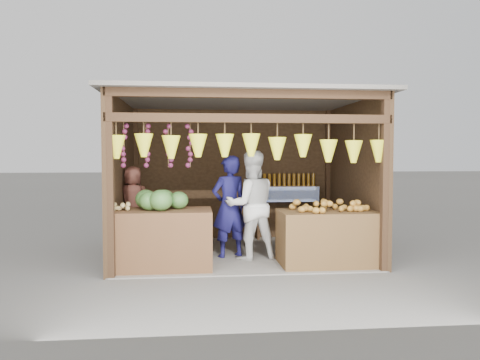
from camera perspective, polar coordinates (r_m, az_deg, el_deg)
The scene contains 12 objects.
ground at distance 8.12m, azimuth 0.13°, elevation -8.97°, with size 80.00×80.00×0.00m, color #514F49.
stall_structure at distance 7.90m, azimuth -0.08°, elevation 2.86°, with size 4.30×3.30×2.66m.
back_shelf at distance 9.41m, azimuth 5.71°, elevation -1.96°, with size 1.25×0.32×1.32m.
counter_left at distance 7.08m, azimuth -9.44°, elevation -7.15°, with size 1.45×0.85×0.88m, color #4B2F19.
counter_right at distance 7.33m, azimuth 10.60°, elevation -6.99°, with size 1.46×0.85×0.84m, color #52361B.
stool at distance 8.09m, azimuth -12.84°, elevation -7.89°, with size 0.36×0.36×0.33m, color black.
man_standing at distance 7.69m, azimuth -1.32°, elevation -3.29°, with size 0.61×0.40×1.69m, color #16144B.
woman_standing at distance 7.56m, azimuth 1.32°, elevation -3.10°, with size 0.86×0.67×1.76m, color silver.
vendor_seated at distance 7.98m, azimuth -12.90°, elevation -2.55°, with size 0.58×0.37×1.18m, color #542B21.
melon_pile at distance 7.04m, azimuth -9.57°, elevation -2.27°, with size 1.00×0.50×0.32m, color #155118, non-canonical shape.
tanfruit_pile at distance 7.05m, azimuth -14.36°, elevation -3.09°, with size 0.34×0.40×0.13m, color olive, non-canonical shape.
mango_pile at distance 7.22m, azimuth 10.94°, elevation -2.90°, with size 1.40×0.64×0.22m, color #D3511C, non-canonical shape.
Camera 1 is at (-0.80, -7.90, 1.69)m, focal length 35.00 mm.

